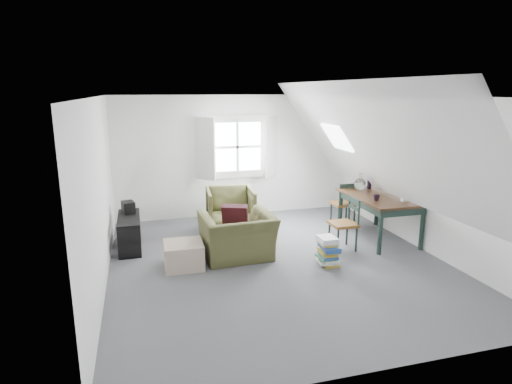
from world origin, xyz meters
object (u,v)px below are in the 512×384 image
object	(u,v)px
dining_table	(379,201)
magazine_stack	(328,251)
ottoman	(184,255)
armchair_near	(238,257)
dining_chair_near	(345,223)
media_shelf	(130,234)
dining_chair_far	(344,203)
armchair_far	(231,230)

from	to	relation	value
dining_table	magazine_stack	bearing A→B (deg)	-144.81
ottoman	dining_table	size ratio (longest dim) A/B	0.36
armchair_near	dining_table	xyz separation A→B (m)	(2.62, 0.23, 0.68)
dining_chair_near	media_shelf	xyz separation A→B (m)	(-3.45, 0.98, -0.21)
dining_chair_far	media_shelf	xyz separation A→B (m)	(-4.01, -0.18, -0.21)
armchair_near	dining_chair_near	world-z (taller)	dining_chair_near
ottoman	magazine_stack	distance (m)	2.17
ottoman	armchair_near	bearing A→B (deg)	9.52
dining_chair_far	dining_chair_near	bearing A→B (deg)	84.49
dining_chair_far	magazine_stack	distance (m)	2.05
media_shelf	armchair_far	bearing A→B (deg)	14.45
dining_table	dining_chair_near	size ratio (longest dim) A/B	1.81
armchair_near	media_shelf	xyz separation A→B (m)	(-1.64, 0.88, 0.24)
armchair_near	dining_table	bearing A→B (deg)	-177.85
armchair_far	dining_chair_near	xyz separation A→B (m)	(1.62, -1.50, 0.45)
armchair_near	dining_chair_far	world-z (taller)	dining_chair_far
dining_table	dining_chair_far	distance (m)	0.90
dining_chair_far	armchair_near	bearing A→B (deg)	44.51
armchair_near	dining_chair_far	bearing A→B (deg)	-158.71
armchair_near	armchair_far	bearing A→B (deg)	-100.55
dining_table	dining_chair_near	xyz separation A→B (m)	(-0.82, -0.33, -0.23)
ottoman	magazine_stack	xyz separation A→B (m)	(2.11, -0.50, 0.03)
dining_chair_far	magazine_stack	xyz separation A→B (m)	(-1.11, -1.71, -0.24)
ottoman	dining_chair_near	size ratio (longest dim) A/B	0.65
media_shelf	magazine_stack	bearing A→B (deg)	-29.06
armchair_far	dining_chair_near	world-z (taller)	dining_chair_near
ottoman	dining_chair_near	xyz separation A→B (m)	(2.66, 0.05, 0.26)
armchair_far	media_shelf	world-z (taller)	media_shelf
dining_chair_far	magazine_stack	bearing A→B (deg)	77.25
armchair_far	dining_chair_near	bearing A→B (deg)	-37.71
armchair_near	magazine_stack	bearing A→B (deg)	149.99
dining_chair_near	magazine_stack	world-z (taller)	dining_chair_near
armchair_far	dining_table	size ratio (longest dim) A/B	0.56
armchair_far	dining_table	world-z (taller)	dining_table
magazine_stack	armchair_far	bearing A→B (deg)	117.59
armchair_near	ottoman	size ratio (longest dim) A/B	1.93
magazine_stack	media_shelf	bearing A→B (deg)	152.29
dining_chair_near	dining_table	bearing A→B (deg)	101.80
ottoman	dining_table	bearing A→B (deg)	6.11
ottoman	dining_chair_far	world-z (taller)	dining_chair_far
armchair_near	dining_chair_near	xyz separation A→B (m)	(1.81, -0.10, 0.45)
media_shelf	magazine_stack	distance (m)	3.27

